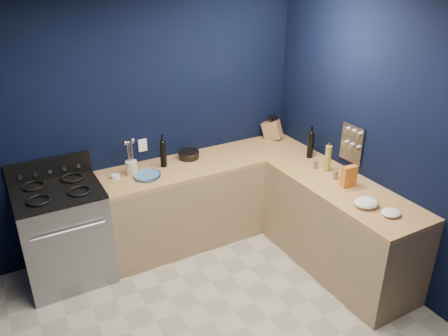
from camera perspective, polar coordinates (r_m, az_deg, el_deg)
ceiling at (r=2.73m, az=0.10°, el=20.73°), size 3.50×3.50×0.02m
wall_back at (r=4.60m, az=-10.69°, el=5.50°), size 3.50×0.02×2.60m
wall_right at (r=4.18m, az=21.67°, el=2.03°), size 0.02×3.50×2.60m
cab_back at (r=4.90m, az=-1.96°, el=-4.00°), size 2.30×0.63×0.86m
top_back at (r=4.69m, az=-2.04°, el=0.79°), size 2.30×0.63×0.04m
cab_right at (r=4.52m, az=14.48°, el=-7.61°), size 0.63×1.67×0.86m
top_right at (r=4.30m, az=15.12°, el=-2.56°), size 0.63×1.67×0.04m
gas_range at (r=4.49m, az=-19.68°, el=-8.17°), size 0.76×0.66×0.92m
oven_door at (r=4.24m, az=-18.84°, el=-10.41°), size 0.59×0.02×0.42m
cooktop at (r=4.26m, az=-20.61°, el=-2.81°), size 0.76×0.66×0.03m
backguard at (r=4.49m, az=-21.49°, el=-0.02°), size 0.76×0.06×0.20m
spice_panel at (r=4.54m, az=16.05°, el=3.03°), size 0.02×0.28×0.38m
wall_outlet at (r=4.66m, az=-10.38°, el=2.88°), size 0.09×0.02×0.13m
plate_stack at (r=4.38m, az=-9.86°, el=-0.97°), size 0.26×0.26×0.03m
ramekin at (r=4.42m, az=-13.69°, el=-1.09°), size 0.10×0.10×0.03m
utensil_crock at (r=4.44m, az=-11.73°, el=0.03°), size 0.15×0.15×0.14m
wine_bottle_back at (r=4.53m, az=-7.78°, el=1.74°), size 0.09×0.09×0.27m
lemon_basket at (r=4.73m, az=-4.52°, el=1.72°), size 0.27×0.27×0.08m
knife_block at (r=5.24m, az=6.19°, el=4.83°), size 0.24×0.27×0.26m
wine_bottle_right at (r=4.78m, az=11.00°, el=2.86°), size 0.09×0.09×0.27m
oil_bottle at (r=4.51m, az=13.15°, el=1.20°), size 0.07×0.07×0.27m
spice_jar_near at (r=4.57m, az=11.59°, el=0.45°), size 0.05×0.05×0.09m
spice_jar_far at (r=4.40m, az=14.09°, el=-0.86°), size 0.06×0.06×0.09m
crouton_bag at (r=4.26m, az=15.69°, el=-1.05°), size 0.14×0.08×0.20m
towel_front at (r=3.99m, az=17.77°, el=-4.23°), size 0.23×0.19×0.08m
towel_end at (r=3.94m, az=20.58°, el=-5.38°), size 0.18×0.17×0.05m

